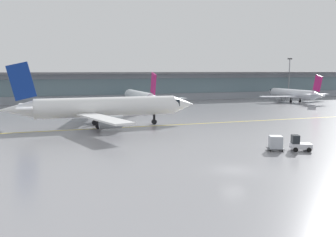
# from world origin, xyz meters

# --- Properties ---
(ground_plane) EXTENTS (400.00, 400.00, 0.00)m
(ground_plane) POSITION_xyz_m (0.00, 0.00, 0.00)
(ground_plane) COLOR gray
(taxiway_centreline_stripe) EXTENTS (110.00, 1.11, 0.01)m
(taxiway_centreline_stripe) POSITION_xyz_m (-7.76, 32.36, 0.00)
(taxiway_centreline_stripe) COLOR yellow
(taxiway_centreline_stripe) RESTS_ON ground_plane
(terminal_concourse) EXTENTS (202.19, 11.00, 9.60)m
(terminal_concourse) POSITION_xyz_m (0.00, 88.90, 4.92)
(terminal_concourse) COLOR #8C939E
(terminal_concourse) RESTS_ON ground_plane
(gate_airplane_1) EXTENTS (27.51, 29.60, 9.81)m
(gate_airplane_1) POSITION_xyz_m (6.29, 66.28, 2.94)
(gate_airplane_1) COLOR white
(gate_airplane_1) RESTS_ON ground_plane
(gate_airplane_2) EXTENTS (25.05, 26.95, 8.93)m
(gate_airplane_2) POSITION_xyz_m (57.40, 67.64, 2.68)
(gate_airplane_2) COLOR silver
(gate_airplane_2) RESTS_ON ground_plane
(taxiing_regional_jet) EXTENTS (35.69, 33.30, 11.86)m
(taxiing_regional_jet) POSITION_xyz_m (-8.22, 34.36, 3.56)
(taxiing_regional_jet) COLOR white
(taxiing_regional_jet) RESTS_ON ground_plane
(baggage_tug) EXTENTS (2.94, 2.37, 2.10)m
(baggage_tug) POSITION_xyz_m (12.55, 5.69, 0.89)
(baggage_tug) COLOR silver
(baggage_tug) RESTS_ON ground_plane
(cargo_dolly_lead) EXTENTS (2.55, 2.27, 1.94)m
(cargo_dolly_lead) POSITION_xyz_m (9.74, 6.83, 1.05)
(cargo_dolly_lead) COLOR #595B60
(cargo_dolly_lead) RESTS_ON ground_plane
(apron_light_mast_1) EXTENTS (1.80, 0.36, 14.52)m
(apron_light_mast_1) POSITION_xyz_m (66.53, 82.67, 7.95)
(apron_light_mast_1) COLOR gray
(apron_light_mast_1) RESTS_ON ground_plane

